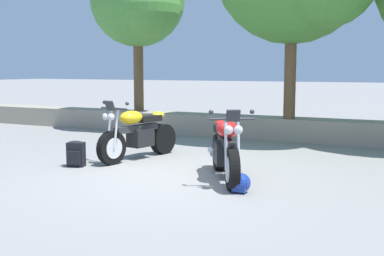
{
  "coord_description": "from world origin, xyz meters",
  "views": [
    {
      "loc": [
        3.67,
        -6.81,
        1.74
      ],
      "look_at": [
        -0.21,
        1.2,
        0.65
      ],
      "focal_mm": 44.9,
      "sensor_mm": 36.0,
      "label": 1
    }
  ],
  "objects_px": {
    "motorcycle_yellow_near_left": "(138,134)",
    "leafy_tree_far_left": "(140,1)",
    "motorcycle_red_centre": "(226,149)",
    "rider_backpack": "(76,153)",
    "rider_helmet": "(241,183)"
  },
  "relations": [
    {
      "from": "motorcycle_yellow_near_left",
      "to": "leafy_tree_far_left",
      "type": "height_order",
      "value": "leafy_tree_far_left"
    },
    {
      "from": "motorcycle_red_centre",
      "to": "rider_backpack",
      "type": "relative_size",
      "value": 3.97
    },
    {
      "from": "motorcycle_yellow_near_left",
      "to": "motorcycle_red_centre",
      "type": "height_order",
      "value": "same"
    },
    {
      "from": "motorcycle_yellow_near_left",
      "to": "rider_helmet",
      "type": "bearing_deg",
      "value": -30.0
    },
    {
      "from": "motorcycle_red_centre",
      "to": "rider_helmet",
      "type": "bearing_deg",
      "value": -53.11
    },
    {
      "from": "motorcycle_yellow_near_left",
      "to": "rider_helmet",
      "type": "xyz_separation_m",
      "value": [
        2.7,
        -1.56,
        -0.35
      ]
    },
    {
      "from": "motorcycle_red_centre",
      "to": "rider_backpack",
      "type": "distance_m",
      "value": 2.82
    },
    {
      "from": "rider_helmet",
      "to": "leafy_tree_far_left",
      "type": "height_order",
      "value": "leafy_tree_far_left"
    },
    {
      "from": "motorcycle_yellow_near_left",
      "to": "leafy_tree_far_left",
      "type": "relative_size",
      "value": 0.46
    },
    {
      "from": "motorcycle_red_centre",
      "to": "rider_helmet",
      "type": "distance_m",
      "value": 0.92
    },
    {
      "from": "motorcycle_yellow_near_left",
      "to": "leafy_tree_far_left",
      "type": "xyz_separation_m",
      "value": [
        -2.32,
        3.87,
        3.15
      ]
    },
    {
      "from": "rider_helmet",
      "to": "leafy_tree_far_left",
      "type": "xyz_separation_m",
      "value": [
        -5.02,
        5.42,
        3.5
      ]
    },
    {
      "from": "motorcycle_red_centre",
      "to": "leafy_tree_far_left",
      "type": "bearing_deg",
      "value": 133.56
    },
    {
      "from": "motorcycle_red_centre",
      "to": "rider_helmet",
      "type": "xyz_separation_m",
      "value": [
        0.51,
        -0.68,
        -0.35
      ]
    },
    {
      "from": "motorcycle_yellow_near_left",
      "to": "rider_backpack",
      "type": "distance_m",
      "value": 1.29
    }
  ]
}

